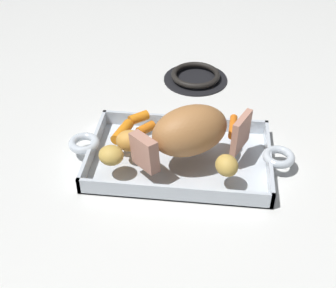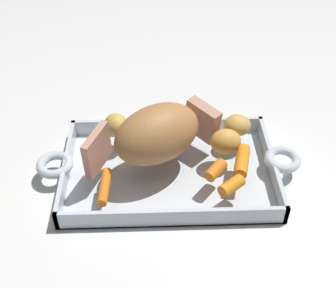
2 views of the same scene
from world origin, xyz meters
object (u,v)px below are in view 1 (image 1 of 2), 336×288
potato_halved (111,155)px  stove_burner_rear (196,77)px  baby_carrot_short (139,118)px  baby_carrot_northeast (146,129)px  roasting_dish (179,157)px  pork_roast (190,131)px  baby_carrot_southeast (233,127)px  roast_slice_thick (145,152)px  roast_slice_thin (241,132)px  potato_golden_large (227,165)px  baby_carrot_center_right (122,132)px  potato_golden_small (130,141)px

potato_halved → stove_burner_rear: 0.42m
baby_carrot_short → baby_carrot_northeast: size_ratio=1.07×
roasting_dish → pork_roast: bearing=155.4°
potato_halved → baby_carrot_southeast: bearing=-149.8°
roast_slice_thick → roast_slice_thin: size_ratio=0.90×
potato_golden_large → baby_carrot_center_right: bearing=-23.5°
roasting_dish → potato_golden_large: size_ratio=9.90×
stove_burner_rear → potato_halved: bearing=71.1°
baby_carrot_northeast → potato_golden_large: potato_golden_large is taller
roast_slice_thin → baby_carrot_short: 0.23m
baby_carrot_center_right → stove_burner_rear: baby_carrot_center_right is taller
baby_carrot_short → stove_burner_rear: baby_carrot_short is taller
baby_carrot_northeast → potato_golden_small: (0.02, 0.06, 0.01)m
baby_carrot_southeast → potato_golden_large: 0.14m
roasting_dish → baby_carrot_center_right: size_ratio=7.19×
baby_carrot_short → potato_golden_small: 0.10m
potato_golden_large → potato_halved: bearing=-1.7°
pork_roast → roast_slice_thin: bearing=-167.0°
roasting_dish → potato_halved: bearing=27.2°
baby_carrot_southeast → potato_halved: bearing=30.2°
baby_carrot_center_right → potato_golden_large: size_ratio=1.38×
potato_golden_small → stove_burner_rear: (-0.11, -0.35, -0.05)m
roast_slice_thin → stove_burner_rear: size_ratio=0.43×
roasting_dish → potato_halved: potato_halved is taller
roast_slice_thin → baby_carrot_center_right: size_ratio=1.12×
roast_slice_thick → baby_carrot_short: 0.15m
baby_carrot_southeast → potato_halved: potato_halved is taller
roasting_dish → stove_burner_rear: bearing=-91.9°
pork_roast → stove_burner_rear: pork_roast is taller
baby_carrot_center_right → baby_carrot_northeast: bearing=-158.5°
baby_carrot_short → roast_slice_thick: bearing=103.9°
roast_slice_thick → potato_halved: roast_slice_thick is taller
baby_carrot_northeast → pork_roast: bearing=152.3°
stove_burner_rear → baby_carrot_short: bearing=67.4°
roasting_dish → roast_slice_thin: 0.14m
roast_slice_thick → stove_burner_rear: size_ratio=0.39×
potato_golden_small → roast_slice_thick: bearing=129.1°
baby_carrot_center_right → potato_halved: bearing=87.1°
roast_slice_thick → pork_roast: bearing=-145.8°
pork_roast → baby_carrot_southeast: bearing=-137.1°
potato_golden_large → potato_golden_small: size_ratio=0.86×
roast_slice_thin → potato_halved: size_ratio=1.48×
roasting_dish → potato_golden_small: potato_golden_small is taller
pork_roast → potato_golden_large: 0.10m
roasting_dish → baby_carrot_southeast: baby_carrot_southeast is taller
roasting_dish → roast_slice_thin: bearing=-173.4°
baby_carrot_northeast → baby_carrot_center_right: bearing=21.5°
roast_slice_thick → baby_carrot_short: (0.04, -0.14, -0.02)m
stove_burner_rear → roast_slice_thin: bearing=108.7°
baby_carrot_southeast → stove_burner_rear: bearing=-70.3°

